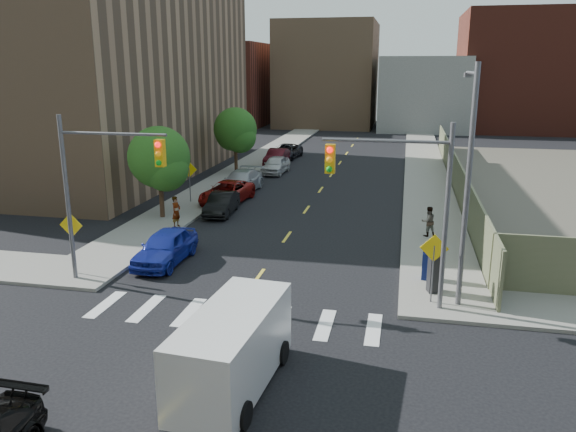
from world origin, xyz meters
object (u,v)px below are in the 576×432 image
at_px(parked_car_grey, 286,151).
at_px(pedestrian_west, 176,212).
at_px(parked_car_red, 227,192).
at_px(mailbox, 430,263).
at_px(payphone, 436,270).
at_px(parked_car_black, 222,204).
at_px(cargo_van, 235,345).
at_px(pedestrian_east, 428,221).
at_px(parked_car_maroon, 277,157).
at_px(parked_car_silver, 241,182).
at_px(parked_car_blue, 165,247).
at_px(parked_car_white, 276,165).

relative_size(parked_car_grey, pedestrian_west, 2.86).
distance_m(parked_car_red, mailbox, 17.36).
distance_m(parked_car_grey, pedestrian_west, 25.49).
relative_size(payphone, pedestrian_west, 1.06).
bearing_deg(payphone, parked_car_red, 118.02).
height_order(parked_car_black, mailbox, mailbox).
relative_size(parked_car_black, cargo_van, 0.77).
xyz_separation_m(parked_car_red, pedestrian_east, (12.83, -5.49, 0.24)).
bearing_deg(mailbox, parked_car_maroon, 120.00).
distance_m(parked_car_red, pedestrian_east, 13.96).
distance_m(mailbox, pedestrian_west, 14.48).
xyz_separation_m(parked_car_red, pedestrian_west, (-0.80, -6.61, 0.31)).
bearing_deg(payphone, parked_car_maroon, 98.39).
distance_m(parked_car_silver, pedestrian_east, 15.56).
height_order(parked_car_blue, parked_car_grey, parked_car_blue).
xyz_separation_m(parked_car_maroon, pedestrian_east, (12.83, -20.30, 0.21)).
relative_size(parked_car_silver, mailbox, 3.60).
height_order(parked_car_blue, pedestrian_east, pedestrian_east).
bearing_deg(pedestrian_west, parked_car_blue, -151.17).
xyz_separation_m(parked_car_blue, parked_car_white, (-0.05, 22.70, -0.03)).
distance_m(parked_car_white, mailbox, 25.63).
bearing_deg(parked_car_silver, parked_car_red, -86.82).
distance_m(parked_car_black, cargo_van, 19.18).
distance_m(parked_car_silver, mailbox, 19.77).
bearing_deg(parked_car_blue, payphone, -6.01).
relative_size(parked_car_blue, pedestrian_east, 2.83).
xyz_separation_m(cargo_van, pedestrian_west, (-7.81, 14.40, -0.20)).
height_order(parked_car_white, parked_car_grey, parked_car_white).
distance_m(parked_car_black, parked_car_white, 13.80).
bearing_deg(parked_car_white, pedestrian_west, -91.75).
bearing_deg(parked_car_maroon, parked_car_blue, -87.05).
relative_size(cargo_van, pedestrian_west, 2.99).
distance_m(parked_car_white, payphone, 26.92).
xyz_separation_m(parked_car_silver, parked_car_white, (0.80, 7.55, -0.04)).
bearing_deg(pedestrian_west, pedestrian_east, -73.93).
bearing_deg(parked_car_blue, pedestrian_west, 107.88).
relative_size(parked_car_black, mailbox, 2.73).
height_order(cargo_van, pedestrian_east, cargo_van).
bearing_deg(parked_car_black, parked_car_red, 97.69).
height_order(cargo_van, mailbox, cargo_van).
relative_size(parked_car_black, parked_car_silver, 0.76).
xyz_separation_m(cargo_van, mailbox, (5.69, 9.17, -0.35)).
xyz_separation_m(parked_car_blue, pedestrian_west, (-1.64, 5.22, 0.25)).
xyz_separation_m(parked_car_black, cargo_van, (6.41, -18.07, 0.56)).
xyz_separation_m(mailbox, payphone, (0.17, -1.36, 0.21)).
distance_m(parked_car_red, parked_car_maroon, 14.82).
height_order(parked_car_grey, mailbox, mailbox).
relative_size(parked_car_white, payphone, 2.33).
relative_size(mailbox, pedestrian_west, 0.85).
bearing_deg(parked_car_blue, parked_car_grey, 91.99).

